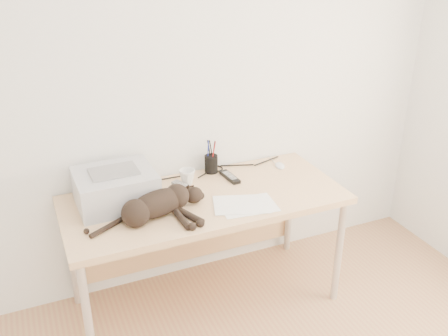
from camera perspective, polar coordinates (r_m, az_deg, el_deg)
name	(u,v)px	position (r m, az deg, el deg)	size (l,w,h in m)	color
wall_back	(181,85)	(2.95, -4.95, 9.40)	(3.50, 3.50, 0.00)	white
desk	(200,210)	(2.98, -2.77, -4.84)	(1.60, 0.70, 0.74)	#E2BF84
printer	(115,188)	(2.80, -12.31, -2.19)	(0.43, 0.37, 0.20)	silver
papers	(245,205)	(2.76, 2.38, -4.24)	(0.37, 0.30, 0.01)	white
cat	(156,206)	(2.64, -7.82, -4.35)	(0.67, 0.33, 0.15)	black
mug	(187,177)	(2.98, -4.22, -1.01)	(0.10, 0.10, 0.09)	white
pen_cup	(211,164)	(3.12, -1.47, 0.51)	(0.08, 0.08, 0.21)	black
remote_grey	(184,186)	(2.96, -4.63, -2.08)	(0.05, 0.17, 0.02)	gray
remote_black	(230,177)	(3.05, 0.67, -1.03)	(0.05, 0.18, 0.02)	black
mouse	(280,164)	(3.23, 6.41, 0.43)	(0.06, 0.10, 0.03)	white
cable_tangle	(187,174)	(3.11, -4.28, -0.71)	(1.36, 0.09, 0.01)	black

